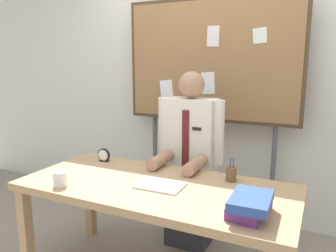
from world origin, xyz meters
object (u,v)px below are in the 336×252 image
(book_stack, at_px, (250,205))
(desk, at_px, (156,196))
(person, at_px, (190,167))
(coffee_mug, at_px, (60,179))
(desk_clock, at_px, (104,156))
(open_notebook, at_px, (161,185))
(bulletin_board, at_px, (210,64))
(pen_holder, at_px, (231,174))

(book_stack, bearing_deg, desk, 164.14)
(desk, relative_size, person, 1.24)
(person, relative_size, coffee_mug, 15.30)
(desk, xyz_separation_m, person, (0.00, 0.59, 0.02))
(desk_clock, xyz_separation_m, coffee_mug, (0.07, -0.55, -0.00))
(book_stack, bearing_deg, open_notebook, 164.81)
(desk, xyz_separation_m, open_notebook, (0.04, -0.02, 0.09))
(bulletin_board, bearing_deg, book_stack, -62.60)
(person, xyz_separation_m, pen_holder, (0.42, -0.33, 0.11))
(desk_clock, height_order, pen_holder, pen_holder)
(desk, relative_size, open_notebook, 6.05)
(bulletin_board, xyz_separation_m, open_notebook, (0.04, -1.07, -0.76))
(desk, distance_m, person, 0.60)
(desk_clock, bearing_deg, desk, -23.41)
(bulletin_board, bearing_deg, open_notebook, -87.65)
(desk_clock, bearing_deg, coffee_mug, -83.15)
(pen_holder, bearing_deg, desk, -148.17)
(desk, relative_size, coffee_mug, 18.99)
(book_stack, xyz_separation_m, open_notebook, (-0.60, 0.16, -0.05))
(bulletin_board, height_order, pen_holder, bulletin_board)
(person, height_order, coffee_mug, person)
(desk, height_order, pen_holder, pen_holder)
(desk, height_order, person, person)
(person, bearing_deg, open_notebook, -85.91)
(desk, height_order, book_stack, book_stack)
(desk, xyz_separation_m, coffee_mug, (-0.53, -0.29, 0.13))
(book_stack, distance_m, pen_holder, 0.49)
(bulletin_board, distance_m, book_stack, 1.56)
(bulletin_board, bearing_deg, person, -89.99)
(bulletin_board, relative_size, pen_holder, 12.82)
(desk_clock, distance_m, pen_holder, 1.02)
(person, distance_m, bulletin_board, 0.94)
(book_stack, relative_size, pen_holder, 1.93)
(desk, xyz_separation_m, book_stack, (0.64, -0.18, 0.14))
(desk, distance_m, book_stack, 0.68)
(coffee_mug, bearing_deg, pen_holder, 30.03)
(pen_holder, bearing_deg, book_stack, -64.03)
(desk, xyz_separation_m, pen_holder, (0.42, 0.26, 0.13))
(bulletin_board, height_order, open_notebook, bulletin_board)
(desk_clock, bearing_deg, open_notebook, -23.49)
(person, height_order, pen_holder, person)
(desk, relative_size, bulletin_board, 0.86)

